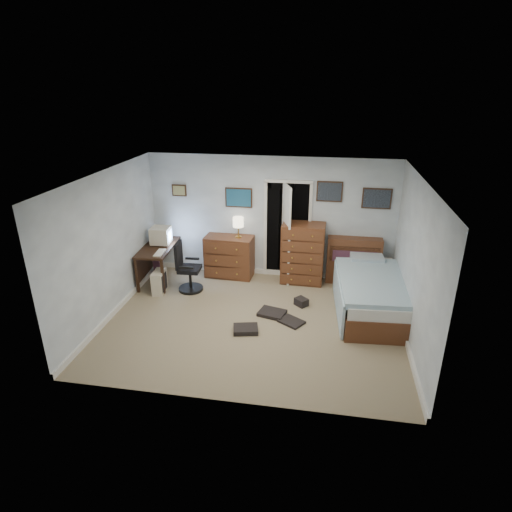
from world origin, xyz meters
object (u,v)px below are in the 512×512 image
Objects in this scene: office_chair at (187,272)px; low_dresser at (229,256)px; bed at (371,293)px; computer_desk at (154,254)px; tall_dresser at (303,253)px.

low_dresser is (0.66, 0.80, 0.05)m from office_chair.
bed is at bearing -16.58° from low_dresser.
computer_desk is 1.34× the size of low_dresser.
tall_dresser is at bearing 138.28° from bed.
low_dresser is 0.43× the size of bed.
tall_dresser is 1.65m from bed.
low_dresser is (1.46, 0.45, -0.13)m from computer_desk.
computer_desk is at bearing 168.40° from bed.
office_chair is 1.04m from low_dresser.
office_chair reaches higher than bed.
office_chair is at bearing 172.39° from bed.
low_dresser is 2.99m from bed.
tall_dresser reaches higher than computer_desk.
computer_desk reaches higher than bed.
bed is at bearing -11.37° from computer_desk.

